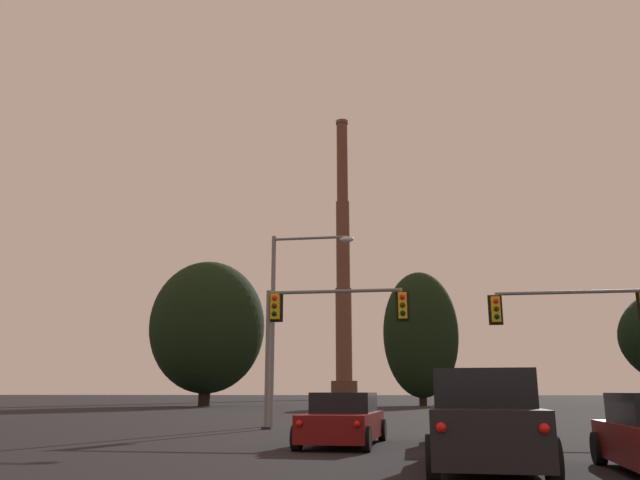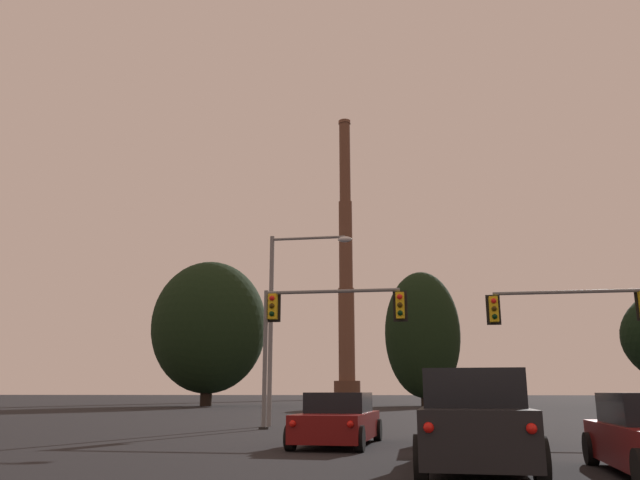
{
  "view_description": "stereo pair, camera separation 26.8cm",
  "coord_description": "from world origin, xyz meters",
  "px_view_note": "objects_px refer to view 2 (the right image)",
  "views": [
    {
      "loc": [
        -1.28,
        -1.44,
        1.44
      ],
      "look_at": [
        -7.57,
        38.7,
        11.36
      ],
      "focal_mm": 35.0,
      "sensor_mm": 36.0,
      "label": 1
    },
    {
      "loc": [
        -1.02,
        -1.4,
        1.44
      ],
      "look_at": [
        -7.57,
        38.7,
        11.36
      ],
      "focal_mm": 35.0,
      "sensor_mm": 36.0,
      "label": 2
    }
  ],
  "objects_px": {
    "suv_center_lane_second": "(473,421)",
    "traffic_light_overhead_left": "(313,321)",
    "suv_center_lane_front": "(472,411)",
    "sedan_left_lane_front": "(338,420)",
    "smokestack": "(346,283)",
    "street_lamp": "(285,305)",
    "traffic_light_overhead_right": "(595,320)"
  },
  "relations": [
    {
      "from": "traffic_light_overhead_right",
      "to": "smokestack",
      "type": "distance_m",
      "value": 105.07
    },
    {
      "from": "traffic_light_overhead_left",
      "to": "street_lamp",
      "type": "bearing_deg",
      "value": 127.6
    },
    {
      "from": "smokestack",
      "to": "traffic_light_overhead_right",
      "type": "bearing_deg",
      "value": -77.63
    },
    {
      "from": "traffic_light_overhead_right",
      "to": "suv_center_lane_front",
      "type": "bearing_deg",
      "value": -126.48
    },
    {
      "from": "suv_center_lane_front",
      "to": "traffic_light_overhead_left",
      "type": "bearing_deg",
      "value": 132.12
    },
    {
      "from": "suv_center_lane_second",
      "to": "traffic_light_overhead_left",
      "type": "bearing_deg",
      "value": 115.58
    },
    {
      "from": "sedan_left_lane_front",
      "to": "street_lamp",
      "type": "distance_m",
      "value": 10.87
    },
    {
      "from": "sedan_left_lane_front",
      "to": "suv_center_lane_front",
      "type": "distance_m",
      "value": 3.84
    },
    {
      "from": "suv_center_lane_second",
      "to": "suv_center_lane_front",
      "type": "bearing_deg",
      "value": 88.42
    },
    {
      "from": "street_lamp",
      "to": "smokestack",
      "type": "bearing_deg",
      "value": 95.28
    },
    {
      "from": "suv_center_lane_second",
      "to": "traffic_light_overhead_left",
      "type": "xyz_separation_m",
      "value": [
        -5.27,
        12.15,
        3.36
      ]
    },
    {
      "from": "suv_center_lane_front",
      "to": "smokestack",
      "type": "distance_m",
      "value": 111.93
    },
    {
      "from": "suv_center_lane_front",
      "to": "street_lamp",
      "type": "xyz_separation_m",
      "value": [
        -7.35,
        8.28,
        4.34
      ]
    },
    {
      "from": "traffic_light_overhead_right",
      "to": "smokestack",
      "type": "relative_size",
      "value": 0.11
    },
    {
      "from": "street_lamp",
      "to": "traffic_light_overhead_right",
      "type": "bearing_deg",
      "value": -3.6
    },
    {
      "from": "sedan_left_lane_front",
      "to": "suv_center_lane_second",
      "type": "xyz_separation_m",
      "value": [
        3.33,
        -5.18,
        0.23
      ]
    },
    {
      "from": "sedan_left_lane_front",
      "to": "traffic_light_overhead_left",
      "type": "distance_m",
      "value": 8.08
    },
    {
      "from": "sedan_left_lane_front",
      "to": "suv_center_lane_second",
      "type": "height_order",
      "value": "suv_center_lane_second"
    },
    {
      "from": "sedan_left_lane_front",
      "to": "smokestack",
      "type": "bearing_deg",
      "value": 99.24
    },
    {
      "from": "sedan_left_lane_front",
      "to": "street_lamp",
      "type": "xyz_separation_m",
      "value": [
        -3.63,
        9.17,
        4.57
      ]
    },
    {
      "from": "sedan_left_lane_front",
      "to": "traffic_light_overhead_right",
      "type": "bearing_deg",
      "value": 44.63
    },
    {
      "from": "traffic_light_overhead_right",
      "to": "street_lamp",
      "type": "xyz_separation_m",
      "value": [
        -12.88,
        0.81,
        1.0
      ]
    },
    {
      "from": "sedan_left_lane_front",
      "to": "traffic_light_overhead_left",
      "type": "xyz_separation_m",
      "value": [
        -1.94,
        6.97,
        3.59
      ]
    },
    {
      "from": "suv_center_lane_second",
      "to": "traffic_light_overhead_left",
      "type": "relative_size",
      "value": 0.83
    },
    {
      "from": "street_lamp",
      "to": "sedan_left_lane_front",
      "type": "bearing_deg",
      "value": -68.4
    },
    {
      "from": "suv_center_lane_front",
      "to": "street_lamp",
      "type": "distance_m",
      "value": 11.89
    },
    {
      "from": "traffic_light_overhead_left",
      "to": "sedan_left_lane_front",
      "type": "bearing_deg",
      "value": -74.46
    },
    {
      "from": "suv_center_lane_second",
      "to": "street_lamp",
      "type": "xyz_separation_m",
      "value": [
        -6.96,
        14.35,
        4.34
      ]
    },
    {
      "from": "sedan_left_lane_front",
      "to": "smokestack",
      "type": "xyz_separation_m",
      "value": [
        -12.87,
        109.26,
        22.77
      ]
    },
    {
      "from": "traffic_light_overhead_left",
      "to": "suv_center_lane_front",
      "type": "bearing_deg",
      "value": -47.05
    },
    {
      "from": "traffic_light_overhead_right",
      "to": "street_lamp",
      "type": "distance_m",
      "value": 12.94
    },
    {
      "from": "smokestack",
      "to": "street_lamp",
      "type": "bearing_deg",
      "value": -84.72
    }
  ]
}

